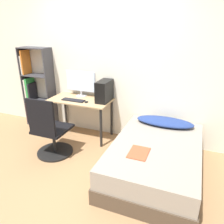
% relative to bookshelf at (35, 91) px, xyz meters
% --- Properties ---
extents(ground_plane, '(14.00, 14.00, 0.00)m').
position_rel_bookshelf_xyz_m(ground_plane, '(1.51, -1.32, -0.72)').
color(ground_plane, '#9E754C').
extents(wall_back, '(8.00, 0.05, 2.50)m').
position_rel_bookshelf_xyz_m(wall_back, '(1.51, 0.17, 0.53)').
color(wall_back, silver).
rests_on(wall_back, ground_plane).
extents(desk, '(1.11, 0.58, 0.73)m').
position_rel_bookshelf_xyz_m(desk, '(1.14, -0.15, -0.11)').
color(desk, tan).
rests_on(desk, ground_plane).
extents(bookshelf, '(0.61, 0.29, 1.58)m').
position_rel_bookshelf_xyz_m(bookshelf, '(0.00, 0.00, 0.00)').
color(bookshelf, '#38383D').
rests_on(bookshelf, ground_plane).
extents(office_chair, '(0.58, 0.58, 1.00)m').
position_rel_bookshelf_xyz_m(office_chair, '(1.01, -0.92, -0.35)').
color(office_chair, black).
rests_on(office_chair, ground_plane).
extents(bed, '(1.19, 1.80, 0.47)m').
position_rel_bookshelf_xyz_m(bed, '(2.65, -0.76, -0.49)').
color(bed, '#4C3D2D').
rests_on(bed, ground_plane).
extents(pillow, '(0.91, 0.36, 0.11)m').
position_rel_bookshelf_xyz_m(pillow, '(2.65, -0.12, -0.20)').
color(pillow, navy).
rests_on(pillow, bed).
extents(magazine, '(0.24, 0.32, 0.01)m').
position_rel_bookshelf_xyz_m(magazine, '(2.48, -1.08, -0.25)').
color(magazine, '#B24C2D').
rests_on(magazine, bed).
extents(monitor, '(0.60, 0.20, 0.47)m').
position_rel_bookshelf_xyz_m(monitor, '(1.06, 0.03, 0.26)').
color(monitor, '#B7B7BC').
rests_on(monitor, desk).
extents(keyboard, '(0.42, 0.12, 0.02)m').
position_rel_bookshelf_xyz_m(keyboard, '(1.06, -0.26, 0.02)').
color(keyboard, black).
rests_on(keyboard, desk).
extents(pc_tower, '(0.19, 0.40, 0.36)m').
position_rel_bookshelf_xyz_m(pc_tower, '(1.58, -0.08, 0.19)').
color(pc_tower, black).
rests_on(pc_tower, desk).
extents(mouse, '(0.06, 0.09, 0.02)m').
position_rel_bookshelf_xyz_m(mouse, '(1.32, -0.26, 0.02)').
color(mouse, black).
rests_on(mouse, desk).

